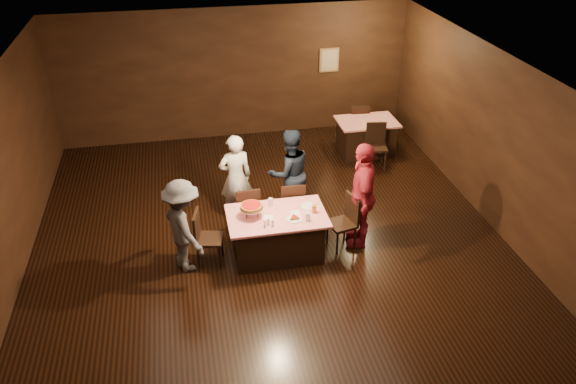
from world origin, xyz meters
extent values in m
plane|color=black|center=(0.00, 0.00, 0.00)|extent=(10.00, 10.00, 0.00)
cube|color=silver|center=(0.00, 0.00, 3.00)|extent=(8.00, 10.00, 0.04)
cube|color=black|center=(0.00, 5.00, 1.50)|extent=(8.00, 0.04, 3.00)
cube|color=black|center=(4.00, 0.00, 1.50)|extent=(0.04, 10.00, 3.00)
cube|color=tan|center=(2.20, 4.97, 1.70)|extent=(0.46, 0.03, 0.56)
cube|color=beige|center=(2.20, 4.95, 1.70)|extent=(0.38, 0.01, 0.48)
cube|color=red|center=(0.06, 0.12, 0.39)|extent=(1.60, 1.00, 0.77)
cube|color=red|center=(2.69, 3.47, 0.39)|extent=(1.30, 0.90, 0.77)
cube|color=black|center=(-0.34, 0.87, 0.47)|extent=(0.45, 0.45, 0.95)
cube|color=black|center=(0.46, 0.87, 0.47)|extent=(0.44, 0.44, 0.95)
cube|color=black|center=(-1.04, 0.12, 0.47)|extent=(0.50, 0.50, 0.95)
cube|color=black|center=(1.16, 0.12, 0.47)|extent=(0.51, 0.51, 0.95)
cube|color=black|center=(2.69, 2.77, 0.47)|extent=(0.48, 0.48, 0.95)
cube|color=black|center=(2.69, 4.07, 0.47)|extent=(0.46, 0.46, 0.95)
imported|color=silver|center=(-0.45, 1.41, 0.82)|extent=(0.65, 0.47, 1.64)
imported|color=black|center=(0.52, 1.35, 0.84)|extent=(0.93, 0.79, 1.68)
imported|color=#4C4C50|center=(-1.43, 0.06, 0.79)|extent=(0.95, 1.17, 1.58)
imported|color=maroon|center=(1.51, 0.20, 0.93)|extent=(0.72, 1.18, 1.87)
cylinder|color=black|center=(-0.34, 0.27, 0.84)|extent=(0.01, 0.01, 0.15)
cylinder|color=black|center=(-0.43, 0.12, 0.84)|extent=(0.01, 0.01, 0.15)
cylinder|color=black|center=(-0.25, 0.12, 0.84)|extent=(0.01, 0.01, 0.15)
cylinder|color=silver|center=(-0.34, 0.17, 0.93)|extent=(0.38, 0.38, 0.01)
cylinder|color=#B27233|center=(-0.34, 0.17, 0.96)|extent=(0.35, 0.35, 0.05)
cylinder|color=#A5140C|center=(-0.34, 0.17, 0.98)|extent=(0.30, 0.30, 0.01)
cylinder|color=white|center=(0.31, -0.06, 0.78)|extent=(0.25, 0.25, 0.01)
cylinder|color=#B27233|center=(0.31, -0.06, 0.81)|extent=(0.18, 0.18, 0.04)
cylinder|color=#A5140C|center=(0.31, -0.06, 0.83)|extent=(0.14, 0.14, 0.01)
cylinder|color=white|center=(0.61, 0.27, 0.78)|extent=(0.25, 0.25, 0.01)
cylinder|color=silver|center=(0.51, -0.13, 0.84)|extent=(0.08, 0.08, 0.14)
cylinder|color=#BF7F26|center=(0.66, 0.07, 0.84)|extent=(0.08, 0.08, 0.14)
cylinder|color=silver|center=(0.01, 0.42, 0.84)|extent=(0.08, 0.08, 0.14)
cylinder|color=silver|center=(-0.12, -0.13, 0.81)|extent=(0.04, 0.04, 0.08)
cylinder|color=silver|center=(-0.12, -0.13, 0.85)|extent=(0.05, 0.05, 0.02)
cylinder|color=silver|center=(-0.06, -0.18, 0.81)|extent=(0.04, 0.04, 0.08)
cylinder|color=silver|center=(-0.06, -0.18, 0.85)|extent=(0.05, 0.05, 0.02)
cylinder|color=silver|center=(-0.18, -0.18, 0.81)|extent=(0.04, 0.04, 0.08)
cylinder|color=silver|center=(-0.18, -0.18, 0.85)|extent=(0.05, 0.05, 0.02)
cube|color=white|center=(0.36, 0.12, 0.77)|extent=(0.19, 0.19, 0.01)
cube|color=white|center=(-0.09, 0.07, 0.77)|extent=(0.21, 0.21, 0.01)
camera|label=1|loc=(-1.26, -7.34, 5.68)|focal=35.00mm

